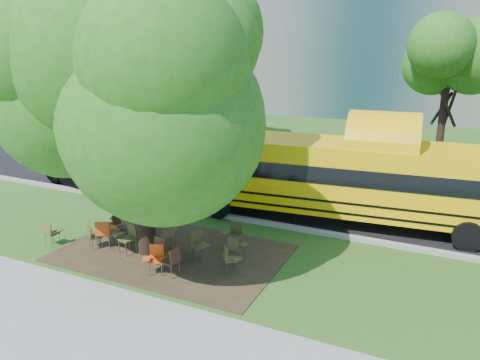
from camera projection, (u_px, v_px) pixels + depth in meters
The scene contains 34 objects.
ground at pixel (155, 242), 15.73m from camera, with size 160.00×160.00×0.00m, color #295019.
sidewalk at pixel (36, 318), 11.38m from camera, with size 60.00×4.00×0.04m, color gray.
dirt_patch at pixel (172, 253), 14.88m from camera, with size 7.00×4.50×0.03m, color #382819.
asphalt_road at pixel (242, 185), 21.79m from camera, with size 80.00×8.00×0.04m, color black.
kerb_near at pixel (200, 212), 18.31m from camera, with size 80.00×0.25×0.14m, color gray.
kerb_far at pixel (274, 164), 25.33m from camera, with size 80.00×0.25×0.14m, color gray.
building_left at pixel (90, 13), 63.02m from camera, with size 26.00×14.00×20.00m, color slate.
bg_tree_0 at pixel (115, 71), 30.58m from camera, with size 5.20×5.20×7.18m.
bg_tree_1 at pixel (47, 56), 35.33m from camera, with size 6.00×6.00×8.40m.
bg_tree_2 at pixel (231, 77), 30.43m from camera, with size 4.80×4.80×6.62m.
bg_tree_3 at pixel (448, 71), 23.17m from camera, with size 5.60×5.60×7.84m.
main_tree at pixel (138, 91), 13.44m from camera, with size 7.20×7.20×8.71m.
school_bus at pixel (376, 180), 16.67m from camera, with size 12.50×3.83×3.01m.
chair_0 at pixel (51, 232), 15.31m from camera, with size 0.54×0.47×0.80m.
chair_1 at pixel (94, 235), 15.04m from camera, with size 0.68×0.53×0.80m.
chair_2 at pixel (104, 231), 15.08m from camera, with size 0.65×0.79×0.97m.
chair_3 at pixel (128, 235), 14.74m from camera, with size 0.76×0.59×0.97m.
chair_4 at pixel (164, 248), 13.85m from camera, with size 0.71×0.57×0.97m.
chair_5 at pixel (155, 256), 13.45m from camera, with size 0.60×0.71×0.88m.
chair_6 at pixel (172, 259), 13.27m from camera, with size 0.53×0.63×0.90m.
chair_7 at pixel (230, 257), 13.51m from camera, with size 0.68×0.54×0.79m.
chair_8 at pixel (114, 222), 16.10m from camera, with size 0.48×0.54×0.81m.
chair_9 at pixel (127, 228), 15.53m from camera, with size 0.69×0.55×0.82m.
chair_10 at pixel (151, 220), 16.32m from camera, with size 0.55×0.54×0.81m.
chair_11 at pixel (168, 234), 15.04m from camera, with size 0.59×0.75×0.87m.
chair_12 at pixel (199, 243), 14.31m from camera, with size 0.57×0.72×0.91m.
chair_13 at pixel (236, 246), 14.24m from camera, with size 0.56×0.47×0.80m.
chair_14 at pixel (234, 233), 15.07m from camera, with size 0.58×0.52×0.90m.
black_car at pixel (81, 172), 21.59m from camera, with size 1.57×3.90×1.33m, color black.
bg_car_silver at pixel (67, 135), 30.50m from camera, with size 1.25×3.58×1.18m, color #A5A5AA.
bg_car_white at pixel (2, 125), 33.31m from camera, with size 1.94×4.77×1.38m, color silver.
bg_car_red at pixel (146, 150), 25.72m from camera, with size 2.37×5.14×1.43m, color #4F120D.
pedestrian_a at pixel (92, 126), 31.74m from camera, with size 0.69×0.45×1.88m, color #36497A.
pedestrian_b at pixel (55, 122), 34.34m from camera, with size 0.76×0.59×1.57m, color brown.
Camera 1 is at (8.74, -11.88, 6.50)m, focal length 35.00 mm.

